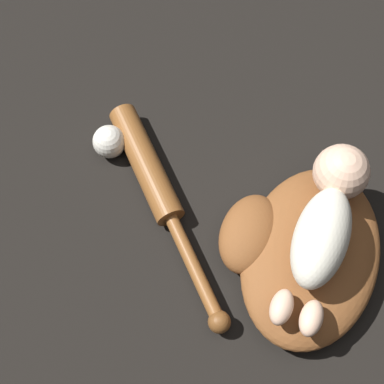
{
  "coord_description": "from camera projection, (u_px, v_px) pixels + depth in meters",
  "views": [
    {
      "loc": [
        -0.33,
        0.14,
        0.99
      ],
      "look_at": [
        0.09,
        0.27,
        0.07
      ],
      "focal_mm": 50.0,
      "sensor_mm": 36.0,
      "label": 1
    }
  ],
  "objects": [
    {
      "name": "baseball",
      "position": [
        109.0,
        142.0,
        1.11
      ],
      "size": [
        0.07,
        0.07,
        0.07
      ],
      "color": "silver",
      "rests_on": "ground"
    },
    {
      "name": "baseball_bat",
      "position": [
        156.0,
        185.0,
        1.07
      ],
      "size": [
        0.4,
        0.37,
        0.06
      ],
      "color": "brown",
      "rests_on": "ground"
    },
    {
      "name": "ground_plane",
      "position": [
        315.0,
        287.0,
        1.01
      ],
      "size": [
        6.0,
        6.0,
        0.0
      ],
      "primitive_type": "plane",
      "color": "black"
    },
    {
      "name": "baby_figure",
      "position": [
        327.0,
        218.0,
        0.93
      ],
      "size": [
        0.35,
        0.11,
        0.1
      ],
      "color": "silver",
      "rests_on": "baseball_glove"
    },
    {
      "name": "baseball_glove",
      "position": [
        300.0,
        251.0,
        1.0
      ],
      "size": [
        0.38,
        0.31,
        0.08
      ],
      "color": "brown",
      "rests_on": "ground"
    }
  ]
}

